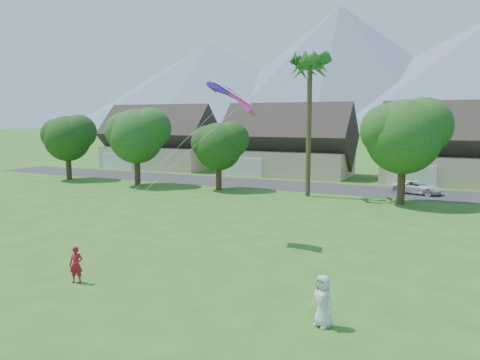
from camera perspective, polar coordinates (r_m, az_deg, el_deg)
The scene contains 10 objects.
ground at distance 16.84m, azimuth -15.34°, elevation -17.13°, with size 500.00×500.00×0.00m, color #2D6019.
street at distance 47.14m, azimuth 12.52°, elevation -1.10°, with size 90.00×7.00×0.01m, color #2D2D30.
kite_flyer at distance 21.29m, azimuth -19.35°, elevation -9.72°, with size 0.58×0.38×1.58m, color #AA1325.
watcher at distance 16.37m, azimuth 10.08°, elevation -14.30°, with size 0.87×0.57×1.79m, color silver.
parked_car at distance 46.08m, azimuth 20.76°, elevation -0.84°, with size 2.03×4.40×1.22m, color silver.
mountain_ridge at distance 272.41m, azimuth 25.72°, elevation 11.49°, with size 540.00×240.00×70.00m.
houses_row at distance 55.46m, azimuth 15.18°, elevation 3.67°, with size 72.75×8.19×8.86m.
tree_row at distance 41.06m, azimuth 9.27°, elevation 4.58°, with size 62.27×6.67×8.45m.
fan_palm at distance 42.09m, azimuth 8.55°, elevation 14.09°, with size 3.00×3.00×13.80m.
parafoil_kite at distance 26.13m, azimuth -0.78°, elevation 10.33°, with size 3.12×1.12×0.50m.
Camera 1 is at (10.12, -11.52, 6.96)m, focal length 35.00 mm.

